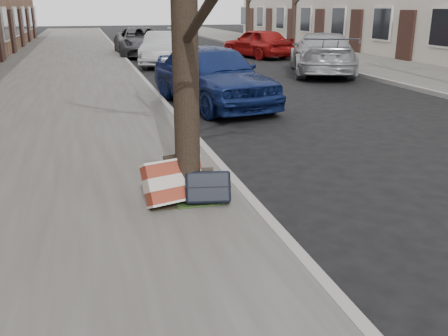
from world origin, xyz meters
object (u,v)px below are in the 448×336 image
object	(u,v)px
suitcase_navy	(208,187)
car_near_front	(213,75)
car_near_mid	(164,49)
suitcase_red	(174,182)

from	to	relation	value
suitcase_navy	car_near_front	xyz separation A→B (m)	(1.63, 6.22, 0.41)
car_near_mid	suitcase_red	bearing A→B (deg)	-81.64
suitcase_red	car_near_front	distance (m)	6.43
suitcase_red	car_near_front	size ratio (longest dim) A/B	0.16
car_near_front	car_near_mid	bearing A→B (deg)	77.46
car_near_front	suitcase_navy	bearing A→B (deg)	-115.77
suitcase_navy	car_near_mid	distance (m)	14.94
car_near_front	car_near_mid	distance (m)	8.60
suitcase_red	suitcase_navy	size ratio (longest dim) A/B	1.32
car_near_mid	suitcase_navy	bearing A→B (deg)	-80.20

